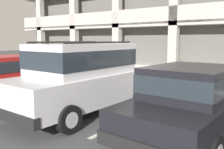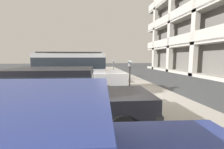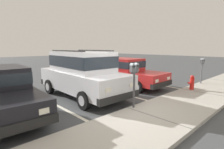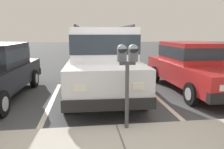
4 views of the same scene
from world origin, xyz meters
name	(u,v)px [view 3 (image 3 of 4)]	position (x,y,z in m)	size (l,w,h in m)	color
ground_plane	(123,111)	(0.00, 0.00, -0.05)	(80.00, 80.00, 0.10)	#444749
sidewalk	(155,119)	(0.00, 1.30, 0.06)	(40.00, 2.20, 0.12)	#ADA89E
parking_stall_lines	(65,109)	(1.49, -1.40, 0.00)	(12.01, 4.80, 0.01)	silver
silver_suv	(82,72)	(0.06, -2.38, 1.09)	(2.09, 4.82, 2.03)	silver
red_sedan	(126,71)	(-2.93, -2.52, 0.82)	(1.90, 4.51, 1.54)	red
dark_hatchback	(0,90)	(3.18, -2.32, 0.82)	(1.98, 4.55, 1.54)	black
parking_meter_near	(134,75)	(-0.17, 0.35, 1.25)	(0.35, 0.12, 1.53)	#47474C
parking_meter_far	(202,65)	(-6.11, 0.39, 1.18)	(0.35, 0.12, 1.43)	#595B60
fire_hydrant	(192,83)	(-4.21, 0.65, 0.46)	(0.30, 0.30, 0.70)	red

